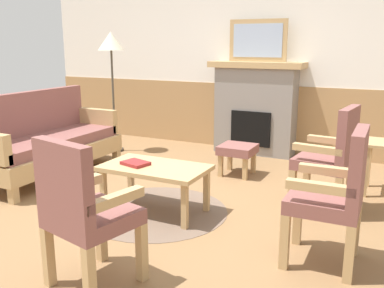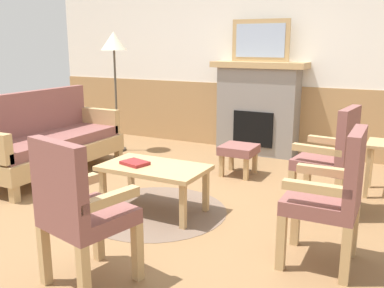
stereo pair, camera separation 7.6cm
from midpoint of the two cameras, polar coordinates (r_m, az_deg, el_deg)
ground_plane at (r=4.10m, az=-2.73°, el=-8.52°), size 14.00×14.00×0.00m
wall_back at (r=6.21m, az=9.07°, el=11.19°), size 7.20×0.14×2.70m
fireplace at (r=6.03m, az=8.12°, el=4.88°), size 1.30×0.44×1.28m
framed_picture at (r=5.97m, az=8.42°, el=13.53°), size 0.80×0.04×0.56m
couch at (r=5.25m, az=-19.14°, el=0.18°), size 0.70×1.80×0.98m
coffee_table at (r=3.91m, az=-5.55°, el=-3.69°), size 0.96×0.56×0.44m
round_rug at (r=4.04m, az=-5.43°, el=-8.88°), size 1.34×1.34×0.01m
book_on_table at (r=3.94m, az=-8.12°, el=-2.56°), size 0.27×0.23×0.03m
footstool at (r=5.04m, az=5.69°, el=-0.99°), size 0.40×0.40×0.36m
armchair_near_fireplace at (r=4.08m, az=17.68°, el=-1.31°), size 0.53×0.53×0.98m
armchair_by_window_left at (r=3.08m, az=17.97°, el=-6.04°), size 0.49×0.49×0.98m
armchair_front_left at (r=2.74m, az=-15.12°, el=-8.26°), size 0.58×0.58×0.98m
floor_lamp_by_couch at (r=6.13m, az=-11.11°, el=12.39°), size 0.36×0.36×1.68m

